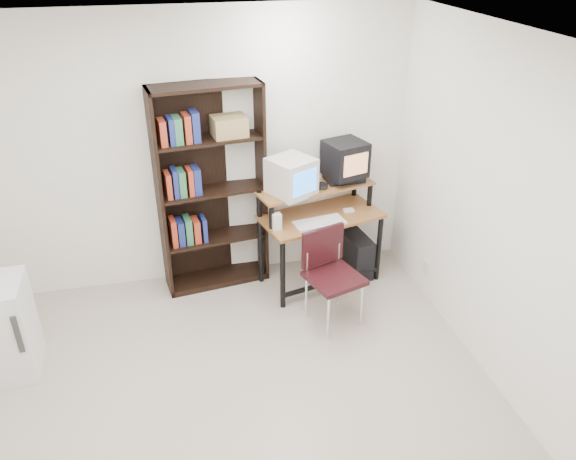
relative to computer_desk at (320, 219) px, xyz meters
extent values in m
cube|color=#C1B2A0|center=(-1.06, -1.62, -0.69)|extent=(4.00, 4.00, 0.01)
cube|color=white|center=(-1.06, -1.62, 1.92)|extent=(4.00, 4.00, 0.01)
cube|color=white|center=(-1.06, 0.38, 0.62)|extent=(4.00, 0.01, 2.60)
cube|color=white|center=(0.94, -1.62, 0.62)|extent=(0.01, 4.00, 2.60)
cube|color=#996132|center=(0.00, -0.02, 0.04)|extent=(1.24, 0.82, 0.03)
cube|color=#996132|center=(-0.02, 0.09, 0.29)|extent=(1.19, 0.60, 0.02)
cylinder|color=black|center=(-0.45, -0.38, -0.32)|extent=(0.05, 0.05, 0.72)
cylinder|color=black|center=(0.58, -0.13, -0.32)|extent=(0.05, 0.05, 0.72)
cylinder|color=black|center=(-0.57, 0.09, -0.19)|extent=(0.05, 0.05, 0.98)
cylinder|color=black|center=(0.46, 0.34, -0.19)|extent=(0.05, 0.05, 0.98)
cylinder|color=black|center=(0.06, -0.26, -0.56)|extent=(1.04, 0.30, 0.05)
cube|color=silver|center=(-0.28, 0.02, 0.46)|extent=(0.49, 0.49, 0.34)
cube|color=#2D84F1|center=(-0.19, -0.14, 0.46)|extent=(0.24, 0.14, 0.22)
cube|color=black|center=(0.29, 0.19, 0.33)|extent=(0.37, 0.28, 0.08)
cube|color=black|center=(0.28, 0.16, 0.54)|extent=(0.44, 0.43, 0.33)
cube|color=tan|center=(0.33, -0.01, 0.54)|extent=(0.25, 0.09, 0.20)
cylinder|color=#26262B|center=(0.02, 0.06, 0.31)|extent=(0.16, 0.16, 0.05)
cube|color=silver|center=(-0.06, -0.19, 0.06)|extent=(0.50, 0.28, 0.03)
cube|color=black|center=(0.29, -0.02, 0.04)|extent=(0.23, 0.19, 0.01)
cube|color=white|center=(0.29, 0.00, 0.06)|extent=(0.10, 0.07, 0.03)
cube|color=silver|center=(-0.47, -0.20, 0.12)|extent=(0.09, 0.08, 0.17)
cube|color=black|center=(0.41, 0.05, -0.47)|extent=(0.26, 0.47, 0.42)
cube|color=black|center=(-0.06, -0.70, -0.22)|extent=(0.54, 0.54, 0.04)
cube|color=black|center=(-0.12, -0.52, 0.01)|extent=(0.41, 0.16, 0.35)
cylinder|color=silver|center=(-0.18, -0.92, -0.46)|extent=(0.02, 0.02, 0.45)
cylinder|color=silver|center=(0.16, -0.82, -0.46)|extent=(0.02, 0.02, 0.45)
cylinder|color=silver|center=(-0.28, -0.59, -0.46)|extent=(0.02, 0.02, 0.45)
cylinder|color=silver|center=(0.05, -0.48, -0.46)|extent=(0.02, 0.02, 0.45)
cube|color=black|center=(-1.47, 0.14, 0.31)|extent=(0.08, 0.33, 1.98)
cube|color=black|center=(-0.52, 0.28, 0.31)|extent=(0.08, 0.33, 1.98)
cube|color=black|center=(-1.02, 0.36, 0.31)|extent=(0.98, 0.16, 1.98)
cube|color=black|center=(-1.00, 0.21, 1.29)|extent=(1.03, 0.46, 0.03)
cube|color=black|center=(-1.00, 0.21, -0.65)|extent=(1.03, 0.46, 0.06)
cube|color=black|center=(-1.00, 0.21, -0.19)|extent=(0.96, 0.44, 0.03)
cube|color=black|center=(-1.00, 0.21, 0.31)|extent=(0.96, 0.44, 0.03)
cube|color=black|center=(-1.00, 0.21, 0.81)|extent=(0.96, 0.44, 0.02)
cube|color=olive|center=(-0.80, 0.24, 0.91)|extent=(0.33, 0.28, 0.18)
cube|color=#333333|center=(-2.58, -0.96, -0.17)|extent=(0.04, 0.02, 0.33)
cube|color=beige|center=(0.93, -0.47, -0.38)|extent=(0.02, 0.08, 0.12)
camera|label=1|loc=(-1.38, -4.58, 2.48)|focal=35.00mm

